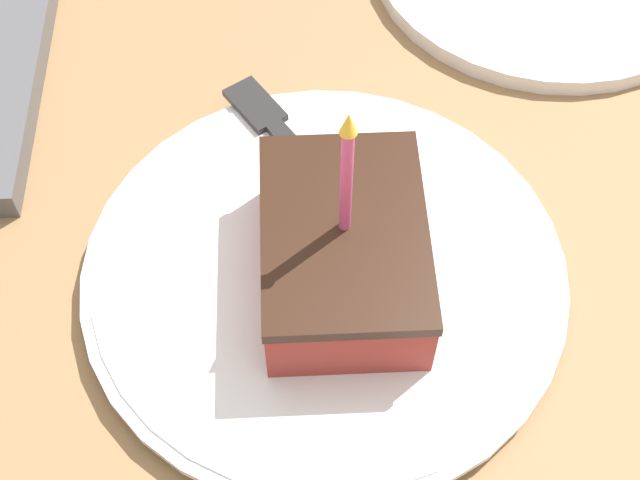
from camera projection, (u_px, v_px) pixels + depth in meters
name	position (u px, v px, depth m)	size (l,w,h in m)	color
ground_plane	(295.00, 297.00, 0.56)	(2.40, 2.40, 0.04)	olive
plate	(320.00, 269.00, 0.54)	(0.29, 0.29, 0.01)	silver
cake_slice	(339.00, 251.00, 0.51)	(0.09, 0.13, 0.14)	#99332D
fork	(291.00, 149.00, 0.58)	(0.11, 0.15, 0.00)	#262626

